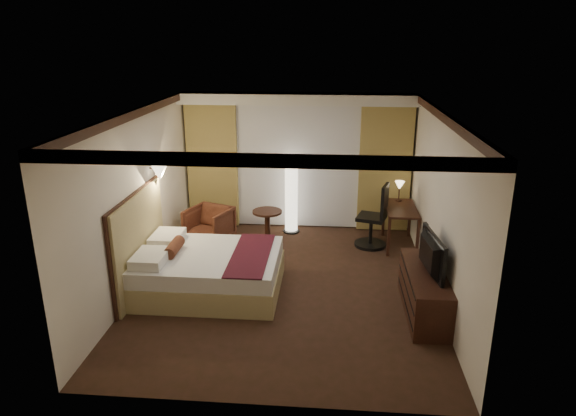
# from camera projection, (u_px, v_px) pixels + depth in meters

# --- Properties ---
(floor) EXTENTS (4.50, 5.50, 0.01)m
(floor) POSITION_uv_depth(u_px,v_px,m) (286.00, 286.00, 8.03)
(floor) COLOR black
(floor) RESTS_ON ground
(ceiling) EXTENTS (4.50, 5.50, 0.01)m
(ceiling) POSITION_uv_depth(u_px,v_px,m) (286.00, 112.00, 7.17)
(ceiling) COLOR white
(ceiling) RESTS_ON back_wall
(back_wall) EXTENTS (4.50, 0.02, 2.70)m
(back_wall) POSITION_uv_depth(u_px,v_px,m) (298.00, 161.00, 10.20)
(back_wall) COLOR beige
(back_wall) RESTS_ON floor
(left_wall) EXTENTS (0.02, 5.50, 2.70)m
(left_wall) POSITION_uv_depth(u_px,v_px,m) (138.00, 200.00, 7.78)
(left_wall) COLOR beige
(left_wall) RESTS_ON floor
(right_wall) EXTENTS (0.02, 5.50, 2.70)m
(right_wall) POSITION_uv_depth(u_px,v_px,m) (440.00, 208.00, 7.42)
(right_wall) COLOR beige
(right_wall) RESTS_ON floor
(crown_molding) EXTENTS (4.50, 5.50, 0.12)m
(crown_molding) POSITION_uv_depth(u_px,v_px,m) (286.00, 116.00, 7.19)
(crown_molding) COLOR black
(crown_molding) RESTS_ON ceiling
(soffit) EXTENTS (4.50, 0.50, 0.20)m
(soffit) POSITION_uv_depth(u_px,v_px,m) (298.00, 99.00, 9.56)
(soffit) COLOR white
(soffit) RESTS_ON ceiling
(curtain_sheer) EXTENTS (2.48, 0.04, 2.45)m
(curtain_sheer) POSITION_uv_depth(u_px,v_px,m) (298.00, 167.00, 10.15)
(curtain_sheer) COLOR silver
(curtain_sheer) RESTS_ON back_wall
(curtain_left_drape) EXTENTS (1.00, 0.14, 2.45)m
(curtain_left_drape) POSITION_uv_depth(u_px,v_px,m) (213.00, 166.00, 10.23)
(curtain_left_drape) COLOR tan
(curtain_left_drape) RESTS_ON back_wall
(curtain_right_drape) EXTENTS (1.00, 0.14, 2.45)m
(curtain_right_drape) POSITION_uv_depth(u_px,v_px,m) (385.00, 170.00, 9.96)
(curtain_right_drape) COLOR tan
(curtain_right_drape) RESTS_ON back_wall
(wall_sconce) EXTENTS (0.24, 0.24, 0.24)m
(wall_sconce) POSITION_uv_depth(u_px,v_px,m) (160.00, 173.00, 8.24)
(wall_sconce) COLOR white
(wall_sconce) RESTS_ON left_wall
(bed) EXTENTS (2.11, 1.65, 0.62)m
(bed) POSITION_uv_depth(u_px,v_px,m) (210.00, 272.00, 7.80)
(bed) COLOR white
(bed) RESTS_ON floor
(headboard) EXTENTS (0.12, 1.95, 1.50)m
(headboard) POSITION_uv_depth(u_px,v_px,m) (140.00, 242.00, 7.74)
(headboard) COLOR tan
(headboard) RESTS_ON floor
(armchair) EXTENTS (0.94, 0.91, 0.76)m
(armchair) POSITION_uv_depth(u_px,v_px,m) (209.00, 224.00, 9.59)
(armchair) COLOR #462415
(armchair) RESTS_ON floor
(side_table) EXTENTS (0.56, 0.56, 0.61)m
(side_table) POSITION_uv_depth(u_px,v_px,m) (267.00, 226.00, 9.68)
(side_table) COLOR black
(side_table) RESTS_ON floor
(floor_lamp) EXTENTS (0.33, 0.33, 1.56)m
(floor_lamp) POSITION_uv_depth(u_px,v_px,m) (291.00, 194.00, 10.00)
(floor_lamp) COLOR white
(floor_lamp) RESTS_ON floor
(desk) EXTENTS (0.55, 1.11, 0.75)m
(desk) POSITION_uv_depth(u_px,v_px,m) (400.00, 227.00, 9.45)
(desk) COLOR black
(desk) RESTS_ON floor
(desk_lamp) EXTENTS (0.18, 0.18, 0.34)m
(desk_lamp) POSITION_uv_depth(u_px,v_px,m) (399.00, 192.00, 9.66)
(desk_lamp) COLOR #FFD899
(desk_lamp) RESTS_ON desk
(office_chair) EXTENTS (0.72, 0.72, 1.20)m
(office_chair) POSITION_uv_depth(u_px,v_px,m) (372.00, 215.00, 9.37)
(office_chair) COLOR black
(office_chair) RESTS_ON floor
(dresser) EXTENTS (0.50, 1.63, 0.63)m
(dresser) POSITION_uv_depth(u_px,v_px,m) (424.00, 292.00, 7.16)
(dresser) COLOR black
(dresser) RESTS_ON floor
(television) EXTENTS (0.68, 1.06, 0.13)m
(television) POSITION_uv_depth(u_px,v_px,m) (426.00, 252.00, 6.97)
(television) COLOR black
(television) RESTS_ON dresser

